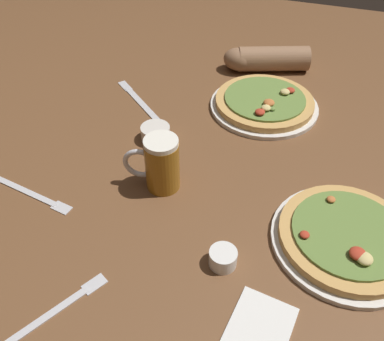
# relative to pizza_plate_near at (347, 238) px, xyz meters

# --- Properties ---
(ground_plane) EXTENTS (2.40, 2.40, 0.03)m
(ground_plane) POSITION_rel_pizza_plate_near_xyz_m (-0.36, 0.08, -0.03)
(ground_plane) COLOR brown
(pizza_plate_near) EXTENTS (0.30, 0.30, 0.05)m
(pizza_plate_near) POSITION_rel_pizza_plate_near_xyz_m (0.00, 0.00, 0.00)
(pizza_plate_near) COLOR silver
(pizza_plate_near) RESTS_ON ground_plane
(pizza_plate_far) EXTENTS (0.31, 0.31, 0.05)m
(pizza_plate_far) POSITION_rel_pizza_plate_near_xyz_m (-0.26, 0.43, 0.00)
(pizza_plate_far) COLOR silver
(pizza_plate_far) RESTS_ON ground_plane
(beer_mug_dark) EXTENTS (0.13, 0.08, 0.13)m
(beer_mug_dark) POSITION_rel_pizza_plate_near_xyz_m (-0.42, 0.03, 0.05)
(beer_mug_dark) COLOR #9E6619
(beer_mug_dark) RESTS_ON ground_plane
(ramekin_sauce) EXTENTS (0.05, 0.05, 0.04)m
(ramekin_sauce) POSITION_rel_pizza_plate_near_xyz_m (-0.22, -0.13, 0.00)
(ramekin_sauce) COLOR white
(ramekin_sauce) RESTS_ON ground_plane
(ramekin_butter) EXTENTS (0.08, 0.08, 0.04)m
(ramekin_butter) POSITION_rel_pizza_plate_near_xyz_m (-0.50, 0.19, 0.00)
(ramekin_butter) COLOR silver
(ramekin_butter) RESTS_ON ground_plane
(napkin_folded) EXTENTS (0.12, 0.15, 0.01)m
(napkin_folded) POSITION_rel_pizza_plate_near_xyz_m (-0.13, -0.24, -0.01)
(napkin_folded) COLOR white
(napkin_folded) RESTS_ON ground_plane
(fork_left) EXTENTS (0.12, 0.20, 0.01)m
(fork_left) POSITION_rel_pizza_plate_near_xyz_m (-0.47, -0.32, -0.01)
(fork_left) COLOR silver
(fork_left) RESTS_ON ground_plane
(knife_right) EXTENTS (0.20, 0.17, 0.01)m
(knife_right) POSITION_rel_pizza_plate_near_xyz_m (-0.62, 0.35, -0.01)
(knife_right) COLOR silver
(knife_right) RESTS_ON ground_plane
(fork_spare) EXTENTS (0.23, 0.06, 0.01)m
(fork_spare) POSITION_rel_pizza_plate_near_xyz_m (-0.68, -0.09, -0.01)
(fork_spare) COLOR silver
(fork_spare) RESTS_ON ground_plane
(diner_arm) EXTENTS (0.27, 0.16, 0.08)m
(diner_arm) POSITION_rel_pizza_plate_near_xyz_m (-0.31, 0.64, 0.02)
(diner_arm) COLOR #936B4C
(diner_arm) RESTS_ON ground_plane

